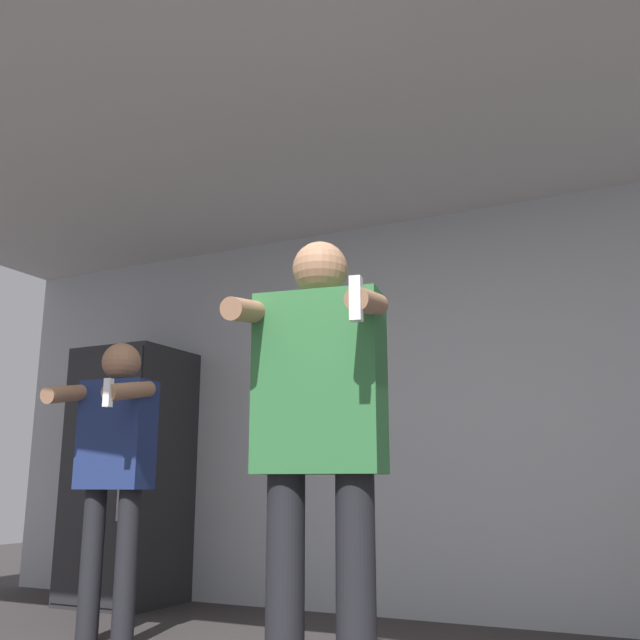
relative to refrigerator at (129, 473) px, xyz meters
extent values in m
cube|color=#B2B7BC|center=(2.16, 0.36, 0.40)|extent=(7.00, 0.06, 2.55)
cube|color=silver|center=(2.16, -1.01, 1.70)|extent=(7.00, 3.19, 0.05)
cube|color=#262628|center=(0.00, 0.01, 0.00)|extent=(0.69, 0.64, 1.75)
cube|color=black|center=(0.00, -0.32, 0.00)|extent=(0.66, 0.01, 1.68)
cylinder|color=#99999E|center=(0.22, -0.34, 0.09)|extent=(0.02, 0.02, 0.79)
cylinder|color=black|center=(2.27, -1.86, -0.46)|extent=(0.13, 0.13, 0.83)
cylinder|color=black|center=(2.51, -1.82, -0.46)|extent=(0.13, 0.13, 0.83)
cube|color=#2D6B38|center=(2.39, -1.84, 0.27)|extent=(0.46, 0.26, 0.62)
sphere|color=#9E7051|center=(2.39, -1.84, 0.68)|extent=(0.20, 0.20, 0.20)
cylinder|color=#9E7051|center=(2.21, -2.02, 0.50)|extent=(0.12, 0.32, 0.13)
cylinder|color=#9E7051|center=(2.62, -1.96, 0.50)|extent=(0.12, 0.32, 0.13)
cube|color=white|center=(2.64, -2.10, 0.48)|extent=(0.04, 0.04, 0.14)
cylinder|color=black|center=(0.67, -1.04, -0.49)|extent=(0.11, 0.11, 0.77)
cylinder|color=black|center=(0.88, -1.01, -0.49)|extent=(0.11, 0.11, 0.77)
cube|color=navy|center=(0.78, -1.03, 0.19)|extent=(0.40, 0.25, 0.58)
sphere|color=#9E7051|center=(0.78, -1.03, 0.58)|extent=(0.21, 0.21, 0.21)
cylinder|color=#9E7051|center=(0.62, -1.23, 0.40)|extent=(0.13, 0.39, 0.15)
cylinder|color=#9E7051|center=(0.98, -1.18, 0.40)|extent=(0.13, 0.39, 0.15)
cube|color=white|center=(1.00, -1.36, 0.36)|extent=(0.04, 0.04, 0.14)
camera|label=1|loc=(3.46, -4.05, -0.08)|focal=40.00mm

